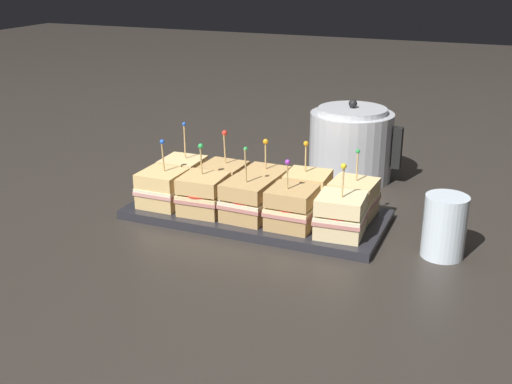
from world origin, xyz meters
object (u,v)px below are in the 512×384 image
(sandwich_back_left, at_px, (224,180))
(sandwich_back_center, at_px, (265,186))
(serving_platter, at_px, (256,215))
(sandwich_back_far_left, at_px, (183,175))
(sandwich_front_far_right, at_px, (341,215))
(sandwich_front_right, at_px, (292,208))
(kettle_steel, at_px, (351,144))
(sandwich_front_center, at_px, (247,200))
(sandwich_back_far_right, at_px, (353,198))
(sandwich_front_far_left, at_px, (163,188))
(sandwich_front_left, at_px, (203,194))
(drinking_glass, at_px, (445,226))
(sandwich_back_right, at_px, (307,191))

(sandwich_back_left, bearing_deg, sandwich_back_center, 0.23)
(serving_platter, xyz_separation_m, sandwich_back_center, (-0.00, 0.05, 0.05))
(sandwich_back_far_left, bearing_deg, sandwich_front_far_right, -14.21)
(sandwich_front_right, distance_m, sandwich_back_left, 0.21)
(sandwich_back_center, distance_m, kettle_steel, 0.30)
(sandwich_front_center, distance_m, sandwich_back_far_right, 0.21)
(serving_platter, relative_size, sandwich_front_far_left, 3.70)
(sandwich_front_left, height_order, sandwich_back_far_left, sandwich_back_far_left)
(sandwich_back_far_right, xyz_separation_m, drinking_glass, (0.19, -0.08, 0.00))
(sandwich_front_center, xyz_separation_m, sandwich_front_right, (0.09, -0.00, 0.00))
(sandwich_back_far_right, bearing_deg, sandwich_front_left, -160.96)
(sandwich_front_far_left, height_order, sandwich_back_left, sandwich_back_left)
(sandwich_back_far_left, height_order, sandwich_back_far_right, sandwich_back_far_left)
(sandwich_back_right, bearing_deg, sandwich_back_far_left, -179.66)
(sandwich_front_right, relative_size, sandwich_back_right, 0.96)
(sandwich_back_left, bearing_deg, sandwich_back_far_left, -179.50)
(kettle_steel, bearing_deg, sandwich_front_left, -119.09)
(serving_platter, xyz_separation_m, sandwich_front_far_right, (0.19, -0.05, 0.05))
(sandwich_back_left, bearing_deg, sandwich_front_center, -44.79)
(sandwich_front_center, distance_m, sandwich_back_far_left, 0.22)
(sandwich_front_far_left, distance_m, sandwich_front_center, 0.19)
(sandwich_front_far_left, height_order, kettle_steel, kettle_steel)
(sandwich_back_left, height_order, kettle_steel, kettle_steel)
(sandwich_back_right, xyz_separation_m, sandwich_back_far_right, (0.10, 0.00, -0.00))
(sandwich_front_far_right, xyz_separation_m, kettle_steel, (-0.08, 0.37, 0.03))
(sandwich_front_right, height_order, sandwich_back_far_right, sandwich_back_far_right)
(sandwich_back_center, height_order, sandwich_back_far_right, same)
(sandwich_back_far_left, xyz_separation_m, kettle_steel, (0.31, 0.27, 0.03))
(serving_platter, height_order, sandwich_front_center, sandwich_front_center)
(sandwich_front_right, xyz_separation_m, kettle_steel, (0.02, 0.37, 0.03))
(serving_platter, xyz_separation_m, sandwich_back_left, (-0.09, 0.05, 0.05))
(sandwich_back_right, bearing_deg, drinking_glass, -15.66)
(sandwich_back_center, bearing_deg, drinking_glass, -11.82)
(sandwich_back_center, bearing_deg, sandwich_back_left, -179.77)
(sandwich_front_far_right, bearing_deg, drinking_glass, 6.23)
(sandwich_front_far_left, relative_size, sandwich_front_center, 0.95)
(sandwich_back_far_left, xyz_separation_m, sandwich_back_left, (0.10, 0.00, 0.00))
(serving_platter, xyz_separation_m, sandwich_front_far_left, (-0.19, -0.05, 0.05))
(sandwich_back_far_right, bearing_deg, sandwich_back_far_left, -179.71)
(sandwich_back_right, height_order, kettle_steel, kettle_steel)
(sandwich_front_center, distance_m, kettle_steel, 0.39)
(drinking_glass, bearing_deg, sandwich_front_far_right, -173.77)
(sandwich_front_left, relative_size, sandwich_back_left, 0.97)
(sandwich_front_center, relative_size, sandwich_back_right, 1.05)
(drinking_glass, bearing_deg, serving_platter, 175.46)
(sandwich_front_left, distance_m, kettle_steel, 0.43)
(sandwich_back_left, relative_size, sandwich_back_right, 1.03)
(sandwich_front_left, relative_size, sandwich_front_center, 0.95)
(sandwich_back_right, xyz_separation_m, kettle_steel, (0.02, 0.27, 0.03))
(sandwich_back_left, xyz_separation_m, kettle_steel, (0.21, 0.27, 0.03))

